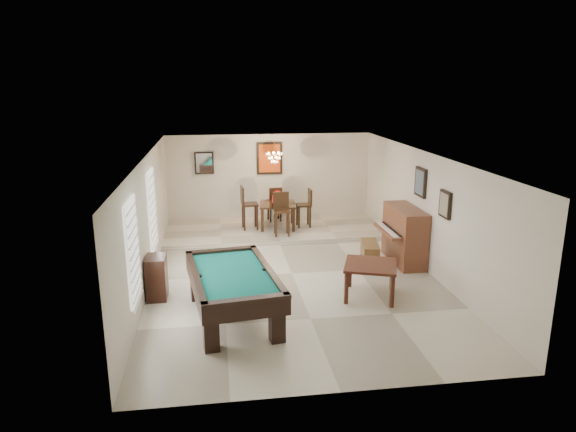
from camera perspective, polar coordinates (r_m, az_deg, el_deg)
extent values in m
cube|color=beige|center=(11.34, 0.43, -6.44)|extent=(6.00, 9.00, 0.02)
cube|color=silver|center=(15.30, -2.07, 4.23)|extent=(6.00, 0.04, 2.60)
cube|color=silver|center=(6.76, 6.21, -9.72)|extent=(6.00, 0.04, 2.60)
cube|color=silver|center=(10.91, -15.33, -0.60)|extent=(0.04, 9.00, 2.60)
cube|color=silver|center=(11.75, 15.07, 0.50)|extent=(0.04, 9.00, 2.60)
cube|color=white|center=(10.68, 0.46, 6.73)|extent=(6.00, 9.00, 0.04)
cube|color=beige|center=(14.37, -1.49, -1.54)|extent=(6.00, 2.50, 0.12)
cube|color=white|center=(8.79, -16.86, -3.73)|extent=(0.06, 1.00, 1.70)
cube|color=white|center=(11.46, -14.86, 0.67)|extent=(0.06, 1.00, 1.70)
cube|color=brown|center=(11.97, 9.08, -4.15)|extent=(0.52, 0.96, 0.50)
cube|color=black|center=(10.29, -14.38, -6.62)|extent=(0.38, 0.56, 0.85)
cube|color=#D84C14|center=(15.16, -2.08, 6.44)|extent=(0.75, 0.06, 0.95)
cube|color=white|center=(15.09, -9.30, 5.83)|extent=(0.55, 0.06, 0.65)
cube|color=slate|center=(11.88, 14.52, 3.65)|extent=(0.06, 0.55, 0.65)
cube|color=gray|center=(10.76, 17.07, 1.25)|extent=(0.06, 0.45, 0.55)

